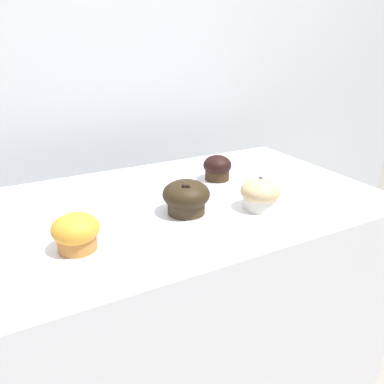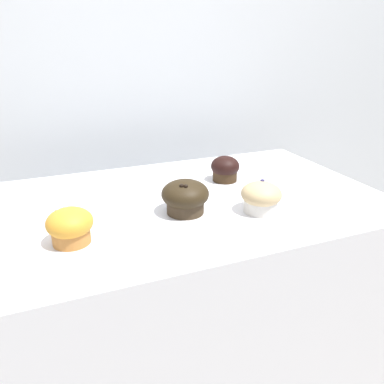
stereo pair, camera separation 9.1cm
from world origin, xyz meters
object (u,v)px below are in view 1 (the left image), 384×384
muffin_back_left (186,197)px  muffin_front_center (260,194)px  muffin_back_right (217,168)px  muffin_front_left (76,232)px

muffin_back_left → muffin_front_center: bearing=-19.9°
muffin_front_center → muffin_back_left: (-0.17, 0.06, 0.00)m
muffin_back_right → muffin_front_left: 0.51m
muffin_front_center → muffin_front_left: (-0.44, 0.01, 0.00)m
muffin_front_center → muffin_back_right: bearing=85.8°
muffin_front_center → muffin_back_right: (0.02, 0.23, -0.00)m
muffin_front_center → muffin_back_left: size_ratio=0.86×
muffin_back_left → muffin_front_left: muffin_back_left is taller
muffin_front_center → muffin_back_left: muffin_back_left is taller
muffin_back_right → muffin_front_left: size_ratio=0.89×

